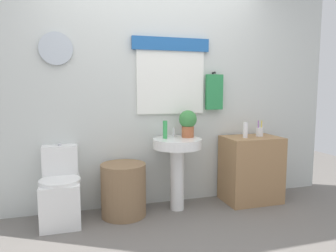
{
  "coord_description": "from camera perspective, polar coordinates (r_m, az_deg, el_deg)",
  "views": [
    {
      "loc": [
        -0.82,
        -2.23,
        1.3
      ],
      "look_at": [
        0.08,
        0.8,
        0.92
      ],
      "focal_mm": 33.15,
      "sensor_mm": 36.0,
      "label": 1
    }
  ],
  "objects": [
    {
      "name": "toothbrush_cup",
      "position": [
        3.73,
        16.49,
        -1.02
      ],
      "size": [
        0.08,
        0.08,
        0.19
      ],
      "color": "silver",
      "rests_on": "wooden_cabinet"
    },
    {
      "name": "laundry_hamper",
      "position": [
        3.27,
        -8.17,
        -11.53
      ],
      "size": [
        0.46,
        0.46,
        0.54
      ],
      "primitive_type": "cylinder",
      "color": "#846647",
      "rests_on": "ground_plane"
    },
    {
      "name": "potted_plant",
      "position": [
        3.36,
        3.67,
        0.74
      ],
      "size": [
        0.19,
        0.19,
        0.3
      ],
      "color": "#AD5B38",
      "rests_on": "pedestal_sink"
    },
    {
      "name": "back_wall",
      "position": [
        3.47,
        -2.88,
        6.92
      ],
      "size": [
        4.4,
        0.18,
        2.6
      ],
      "color": "silver",
      "rests_on": "ground_plane"
    },
    {
      "name": "lotion_bottle",
      "position": [
        3.56,
        14.04,
        -0.75
      ],
      "size": [
        0.05,
        0.05,
        0.17
      ],
      "primitive_type": "cylinder",
      "color": "white",
      "rests_on": "wooden_cabinet"
    },
    {
      "name": "wooden_cabinet",
      "position": [
        3.74,
        15.0,
        -7.66
      ],
      "size": [
        0.63,
        0.44,
        0.75
      ],
      "primitive_type": "cube",
      "color": "#9E754C",
      "rests_on": "ground_plane"
    },
    {
      "name": "faucet",
      "position": [
        3.39,
        1.08,
        -1.2
      ],
      "size": [
        0.03,
        0.03,
        0.1
      ],
      "primitive_type": "cylinder",
      "color": "silver",
      "rests_on": "pedestal_sink"
    },
    {
      "name": "pedestal_sink",
      "position": [
        3.32,
        1.71,
        -5.59
      ],
      "size": [
        0.52,
        0.52,
        0.77
      ],
      "color": "white",
      "rests_on": "ground_plane"
    },
    {
      "name": "soap_bottle",
      "position": [
        3.28,
        -0.54,
        -0.67
      ],
      "size": [
        0.05,
        0.05,
        0.19
      ],
      "primitive_type": "cylinder",
      "color": "green",
      "rests_on": "pedestal_sink"
    },
    {
      "name": "ground_plane",
      "position": [
        2.7,
        3.48,
        -21.85
      ],
      "size": [
        8.0,
        8.0,
        0.0
      ],
      "primitive_type": "plane",
      "color": "slate"
    },
    {
      "name": "toilet",
      "position": [
        3.27,
        -19.1,
        -11.49
      ],
      "size": [
        0.38,
        0.51,
        0.75
      ],
      "color": "white",
      "rests_on": "ground_plane"
    }
  ]
}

